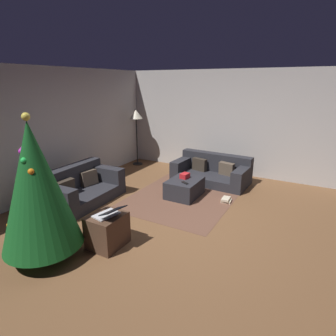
{
  "coord_description": "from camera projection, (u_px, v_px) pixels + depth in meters",
  "views": [
    {
      "loc": [
        -3.79,
        -1.8,
        2.29
      ],
      "look_at": [
        0.55,
        0.62,
        0.75
      ],
      "focal_mm": 29.69,
      "sensor_mm": 36.0,
      "label": 1
    }
  ],
  "objects": [
    {
      "name": "christmas_tree",
      "position": [
        36.0,
        187.0,
        3.5
      ],
      "size": [
        1.02,
        1.02,
        1.96
      ],
      "color": "brown",
      "rests_on": "ground_plane"
    },
    {
      "name": "area_rug",
      "position": [
        184.0,
        196.0,
        5.84
      ],
      "size": [
        2.6,
        2.0,
        0.01
      ],
      "primitive_type": "cube",
      "color": "brown",
      "rests_on": "ground_plane"
    },
    {
      "name": "book_stack",
      "position": [
        226.0,
        200.0,
        5.54
      ],
      "size": [
        0.24,
        0.21,
        0.09
      ],
      "color": "beige",
      "rests_on": "ground_plane"
    },
    {
      "name": "couch_right",
      "position": [
        212.0,
        171.0,
        6.65
      ],
      "size": [
        0.97,
        1.79,
        0.64
      ],
      "rotation": [
        0.0,
        0.0,
        1.52
      ],
      "color": "#26262B",
      "rests_on": "ground_plane"
    },
    {
      "name": "rear_partition",
      "position": [
        49.0,
        132.0,
        5.75
      ],
      "size": [
        6.4,
        0.12,
        2.6
      ],
      "primitive_type": "cube",
      "color": "#BCB7B2",
      "rests_on": "ground_plane"
    },
    {
      "name": "ground_plane",
      "position": [
        184.0,
        224.0,
        4.68
      ],
      "size": [
        6.4,
        6.4,
        0.0
      ],
      "primitive_type": "plane",
      "color": "brown"
    },
    {
      "name": "corner_lamp",
      "position": [
        136.0,
        118.0,
        7.7
      ],
      "size": [
        0.36,
        0.36,
        1.56
      ],
      "color": "black",
      "rests_on": "ground_plane"
    },
    {
      "name": "couch_left",
      "position": [
        80.0,
        188.0,
        5.52
      ],
      "size": [
        1.62,
        0.95,
        0.69
      ],
      "rotation": [
        0.0,
        0.0,
        3.18
      ],
      "color": "#26262B",
      "rests_on": "ground_plane"
    },
    {
      "name": "side_table",
      "position": [
        107.0,
        230.0,
        4.01
      ],
      "size": [
        0.52,
        0.44,
        0.48
      ],
      "primitive_type": "cube",
      "color": "#4C3323",
      "rests_on": "ground_plane"
    },
    {
      "name": "corner_partition",
      "position": [
        240.0,
        124.0,
        6.92
      ],
      "size": [
        0.12,
        6.4,
        2.6
      ],
      "primitive_type": "cube",
      "color": "#B5B0AB",
      "rests_on": "ground_plane"
    },
    {
      "name": "gift_box",
      "position": [
        185.0,
        176.0,
        5.81
      ],
      "size": [
        0.21,
        0.16,
        0.1
      ],
      "primitive_type": "cube",
      "rotation": [
        0.0,
        0.0,
        -0.11
      ],
      "color": "red",
      "rests_on": "ottoman"
    },
    {
      "name": "tv_remote",
      "position": [
        185.0,
        183.0,
        5.52
      ],
      "size": [
        0.11,
        0.17,
        0.02
      ],
      "primitive_type": "cube",
      "rotation": [
        0.0,
        0.0,
        -0.44
      ],
      "color": "black",
      "rests_on": "ottoman"
    },
    {
      "name": "laptop",
      "position": [
        109.0,
        213.0,
        3.88
      ],
      "size": [
        0.42,
        0.44,
        0.18
      ],
      "color": "silver",
      "rests_on": "side_table"
    },
    {
      "name": "ottoman",
      "position": [
        185.0,
        188.0,
        5.79
      ],
      "size": [
        0.79,
        0.6,
        0.36
      ],
      "primitive_type": "cube",
      "color": "#26262B",
      "rests_on": "ground_plane"
    }
  ]
}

